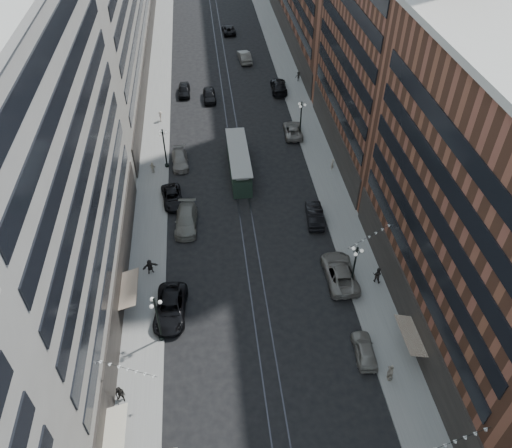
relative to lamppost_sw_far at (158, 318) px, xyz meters
name	(u,v)px	position (x,y,z in m)	size (l,w,h in m)	color
ground	(234,142)	(9.20, 32.00, -3.10)	(220.00, 220.00, 0.00)	black
sidewalk_west	(157,111)	(-1.80, 42.00, -3.02)	(4.00, 180.00, 0.15)	gray
sidewalk_east	(299,103)	(20.20, 42.00, -3.02)	(4.00, 180.00, 0.15)	gray
rail_west	(225,108)	(8.50, 42.00, -3.09)	(0.12, 180.00, 0.02)	#2D2D33
rail_east	(234,107)	(9.90, 42.00, -3.09)	(0.12, 180.00, 0.02)	#2D2D33
building_west_mid	(40,188)	(-7.80, 5.00, 10.90)	(8.00, 36.00, 28.00)	#9C988A
building_east_mid	(479,217)	(26.20, 0.00, 8.90)	(8.00, 30.00, 24.00)	brown
lamppost_sw_far	(158,318)	(0.00, 0.00, 0.00)	(1.03, 1.14, 5.52)	black
lamppost_sw_mid	(164,147)	(0.00, 27.00, 0.00)	(1.03, 1.14, 5.52)	black
lamppost_se_far	(354,266)	(18.40, 4.00, 0.00)	(1.03, 1.14, 5.52)	black
lamppost_se_mid	(301,119)	(18.40, 32.00, 0.00)	(1.03, 1.14, 5.52)	black
streetcar	(239,163)	(9.20, 24.89, -1.65)	(2.50, 11.31, 3.13)	#203327
car_2	(170,308)	(0.80, 2.80, -2.25)	(2.81, 6.10, 1.70)	black
car_4	(365,350)	(17.60, -3.66, -2.38)	(1.70, 4.21, 1.44)	gray
pedestrian_2	(120,395)	(-3.03, -5.71, -2.04)	(0.88, 0.48, 1.81)	black
pedestrian_4	(390,373)	(18.96, -6.32, -1.97)	(1.14, 0.52, 1.95)	#B6AB96
car_7	(172,197)	(0.80, 19.73, -2.40)	(2.31, 5.01, 1.39)	black
car_8	(180,160)	(1.70, 27.45, -2.37)	(2.03, 4.99, 1.45)	slate
car_9	(184,90)	(2.40, 47.01, -2.30)	(1.87, 4.65, 1.58)	black
car_10	(315,215)	(16.91, 14.47, -2.28)	(1.73, 4.97, 1.64)	black
car_11	(293,130)	(17.60, 33.02, -2.36)	(2.45, 5.31, 1.48)	gray
car_12	(279,86)	(17.60, 46.52, -2.24)	(2.41, 5.92, 1.72)	black
car_13	(209,95)	(6.33, 44.73, -2.29)	(1.90, 4.73, 1.61)	black
car_14	(244,57)	(13.22, 58.56, -2.21)	(1.88, 5.39, 1.78)	#646159
pedestrian_5	(150,266)	(-1.31, 8.29, -2.10)	(1.57, 0.45, 1.70)	black
pedestrian_6	(153,168)	(-1.73, 25.82, -2.19)	(0.89, 0.40, 1.52)	beige
pedestrian_7	(377,275)	(21.14, 4.47, -2.02)	(0.90, 0.49, 1.85)	black
pedestrian_8	(332,164)	(21.15, 23.88, -2.16)	(0.57, 0.38, 1.57)	#AA9F8D
pedestrian_9	(298,76)	(21.36, 49.39, -2.13)	(1.05, 0.43, 1.63)	black
car_extra_0	(186,220)	(2.40, 15.19, -2.25)	(2.38, 5.87, 1.70)	slate
car_extra_1	(340,273)	(17.60, 5.37, -2.22)	(2.92, 6.33, 1.76)	slate
car_extra_2	(229,30)	(11.42, 72.29, -2.37)	(2.40, 5.20, 1.44)	black
pedestrian_extra_0	(161,116)	(-1.04, 38.73, -2.16)	(1.01, 0.42, 1.56)	#B9AB99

